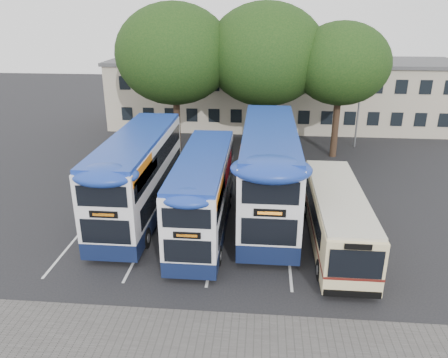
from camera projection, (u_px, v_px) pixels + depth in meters
name	position (u px, v px, depth m)	size (l,w,h in m)	color
ground	(297.00, 285.00, 18.05)	(120.00, 120.00, 0.00)	black
bay_lines	(219.00, 226.00, 22.99)	(14.12, 11.00, 0.01)	silver
depot_building	(280.00, 92.00, 41.93)	(32.40, 8.40, 6.20)	#C0B09A
lamp_post	(361.00, 85.00, 34.22)	(0.25, 1.05, 9.06)	gray
tree_left	(174.00, 54.00, 32.58)	(8.79, 8.79, 11.24)	black
tree_mid	(266.00, 55.00, 32.57)	(8.94, 8.94, 11.28)	black
tree_right	(341.00, 64.00, 31.30)	(6.96, 6.96, 9.95)	black
bus_dd_left	(139.00, 172.00, 23.41)	(2.63, 10.83, 4.51)	#101B3D
bus_dd_mid	(203.00, 190.00, 21.76)	(2.35, 9.71, 4.04)	#101B3D
bus_dd_right	(269.00, 168.00, 23.48)	(2.85, 11.73, 4.89)	#101B3D
bus_single	(337.00, 214.00, 20.75)	(2.35, 9.24, 2.75)	beige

